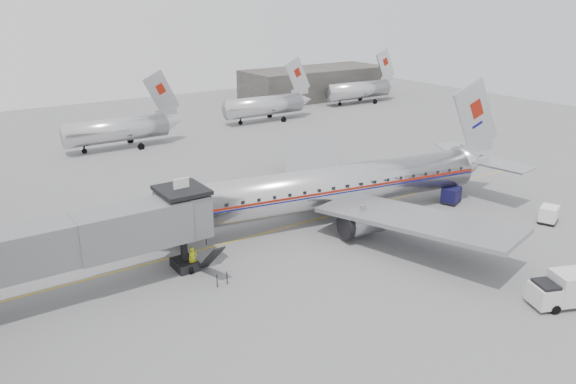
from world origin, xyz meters
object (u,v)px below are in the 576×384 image
Objects in this scene: service_van at (569,288)px; ramp_worker at (193,259)px; airliner at (335,186)px; baggage_cart_navy at (451,195)px; baggage_cart_white at (549,214)px.

service_van reaches higher than ramp_worker.
airliner is 20.19× the size of ramp_worker.
baggage_cart_navy is 1.05× the size of baggage_cart_white.
baggage_cart_white is 32.60m from ramp_worker.
ramp_worker is (-18.77, 18.79, -0.30)m from service_van.
airliner reaches higher than ramp_worker.
service_van is 2.86× the size of ramp_worker.
airliner reaches higher than baggage_cart_navy.
ramp_worker is (-27.84, 1.00, 0.08)m from baggage_cart_navy.
baggage_cart_white is 1.27× the size of ramp_worker.
ramp_worker reaches higher than baggage_cart_white.
airliner is 15.93× the size of baggage_cart_white.
airliner is at bearing 11.73° from ramp_worker.
service_van is 15.47m from baggage_cart_white.
baggage_cart_white is at bearing -14.47° from ramp_worker.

